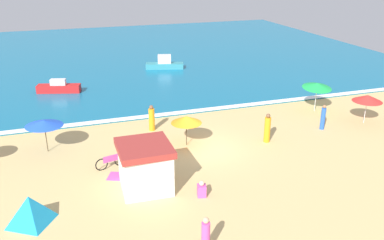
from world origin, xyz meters
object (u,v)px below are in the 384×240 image
(small_boat_1, at_px, (165,64))
(beach_umbrella_0, at_px, (368,98))
(parked_bicycle, at_px, (111,161))
(beach_umbrella_2, at_px, (44,123))
(beachgoer_6, at_px, (202,190))
(lifeguard_cabana, at_px, (145,166))
(beach_umbrella_1, at_px, (186,120))
(beach_tent, at_px, (30,209))
(beachgoer_4, at_px, (206,236))
(beach_umbrella_4, at_px, (317,85))
(small_boat_0, at_px, (59,88))
(beachgoer_3, at_px, (267,129))
(beachgoer_0, at_px, (152,119))
(beachgoer_5, at_px, (323,118))

(small_boat_1, bearing_deg, beach_umbrella_0, -63.32)
(small_boat_1, bearing_deg, parked_bicycle, -112.49)
(beach_umbrella_2, xyz_separation_m, beachgoer_6, (7.14, -7.61, -1.48))
(lifeguard_cabana, bearing_deg, beach_umbrella_0, 12.75)
(beach_umbrella_2, bearing_deg, lifeguard_cabana, -51.44)
(beach_umbrella_1, distance_m, beach_tent, 10.49)
(beachgoer_4, relative_size, beachgoer_6, 1.89)
(lifeguard_cabana, bearing_deg, small_boat_1, 73.05)
(beach_tent, xyz_separation_m, beachgoer_4, (6.59, -4.19, 0.09))
(beach_umbrella_2, bearing_deg, beach_umbrella_4, 2.91)
(beachgoer_6, relative_size, small_boat_1, 0.21)
(beach_umbrella_2, relative_size, beach_umbrella_4, 1.18)
(small_boat_0, bearing_deg, beach_tent, -94.76)
(beachgoer_3, relative_size, beachgoer_4, 1.19)
(beach_umbrella_2, relative_size, beachgoer_0, 1.56)
(beach_tent, bearing_deg, beach_umbrella_4, 22.46)
(beachgoer_3, bearing_deg, beach_tent, -162.43)
(small_boat_1, bearing_deg, beachgoer_3, -85.62)
(lifeguard_cabana, height_order, beachgoer_0, lifeguard_cabana)
(beachgoer_5, xyz_separation_m, small_boat_1, (-6.07, 19.04, -0.27))
(beachgoer_3, xyz_separation_m, beachgoer_4, (-7.24, -8.56, -0.14))
(beachgoer_0, distance_m, small_boat_1, 16.36)
(small_boat_0, bearing_deg, beach_umbrella_2, -94.53)
(beach_tent, distance_m, beachgoer_0, 11.24)
(beachgoer_3, bearing_deg, beach_umbrella_0, 4.89)
(beach_umbrella_4, bearing_deg, beach_umbrella_2, -177.09)
(parked_bicycle, distance_m, beachgoer_3, 9.84)
(beachgoer_6, bearing_deg, beachgoer_5, 26.88)
(beach_umbrella_1, distance_m, small_boat_1, 18.92)
(beach_umbrella_0, xyz_separation_m, beach_umbrella_2, (-21.22, 2.21, -0.01))
(beach_tent, distance_m, beachgoer_6, 7.80)
(beach_umbrella_0, bearing_deg, beachgoer_6, -159.02)
(beachgoer_6, height_order, small_boat_0, small_boat_0)
(beach_umbrella_2, bearing_deg, beach_tent, -95.14)
(lifeguard_cabana, distance_m, beachgoer_4, 5.67)
(beach_umbrella_1, bearing_deg, beachgoer_6, -100.40)
(beach_umbrella_2, bearing_deg, beachgoer_6, -46.82)
(parked_bicycle, xyz_separation_m, beachgoer_6, (3.78, -4.33, -0.03))
(small_boat_1, bearing_deg, beach_umbrella_2, -124.76)
(beach_umbrella_1, xyz_separation_m, beach_umbrella_2, (-8.21, 1.76, 0.14))
(beach_umbrella_2, bearing_deg, beachgoer_4, -62.63)
(beach_umbrella_2, relative_size, parked_bicycle, 1.56)
(beach_umbrella_4, distance_m, beachgoer_5, 3.77)
(small_boat_0, bearing_deg, beachgoer_4, -77.80)
(beachgoer_6, xyz_separation_m, small_boat_1, (4.53, 24.41, 0.21))
(beach_tent, xyz_separation_m, parked_bicycle, (4.01, 4.00, -0.28))
(beach_tent, xyz_separation_m, small_boat_0, (1.58, 18.97, -0.15))
(parked_bicycle, relative_size, small_boat_0, 0.48)
(lifeguard_cabana, distance_m, small_boat_0, 18.06)
(beachgoer_3, bearing_deg, beach_umbrella_4, 32.26)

